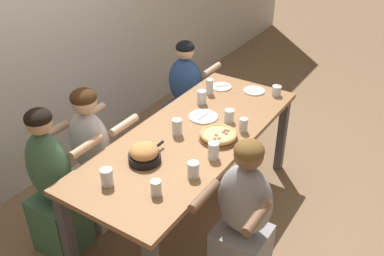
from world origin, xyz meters
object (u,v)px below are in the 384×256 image
(empty_plate_c, at_px, (203,117))
(drinking_glass_e, at_px, (229,117))
(drinking_glass_a, at_px, (193,170))
(diner_near_midleft, at_px, (243,224))
(skillet_bowl, at_px, (144,154))
(diner_far_midleft, at_px, (93,163))
(empty_plate_b, at_px, (254,91))
(diner_far_right, at_px, (186,100))
(cocktail_glass_blue, at_px, (276,91))
(diner_far_left, at_px, (54,190))
(drinking_glass_d, at_px, (213,152))
(drinking_glass_g, at_px, (177,128))
(drinking_glass_b, at_px, (202,97))
(pizza_board_main, at_px, (218,135))
(drinking_glass_c, at_px, (156,188))
(drinking_glass_i, at_px, (107,178))
(drinking_glass_h, at_px, (210,87))
(empty_plate_a, at_px, (221,87))
(drinking_glass_f, at_px, (243,125))

(empty_plate_c, distance_m, drinking_glass_e, 0.21)
(drinking_glass_a, xyz_separation_m, diner_near_midleft, (0.04, -0.35, -0.32))
(skillet_bowl, xyz_separation_m, diner_far_midleft, (0.04, 0.55, -0.32))
(empty_plate_b, relative_size, diner_far_right, 0.17)
(drinking_glass_a, bearing_deg, cocktail_glass_blue, 0.26)
(diner_far_left, bearing_deg, drinking_glass_d, 34.55)
(empty_plate_c, relative_size, drinking_glass_g, 1.82)
(drinking_glass_g, bearing_deg, drinking_glass_b, 11.36)
(pizza_board_main, distance_m, empty_plate_b, 0.85)
(drinking_glass_c, height_order, diner_far_left, diner_far_left)
(drinking_glass_a, height_order, diner_far_right, diner_far_right)
(skillet_bowl, height_order, diner_far_midleft, diner_far_midleft)
(skillet_bowl, distance_m, drinking_glass_i, 0.33)
(pizza_board_main, relative_size, drinking_glass_e, 2.82)
(drinking_glass_h, bearing_deg, cocktail_glass_blue, -60.27)
(diner_far_right, distance_m, diner_far_left, 1.69)
(skillet_bowl, relative_size, drinking_glass_a, 2.97)
(cocktail_glass_blue, bearing_deg, drinking_glass_i, 166.82)
(empty_plate_b, distance_m, drinking_glass_i, 1.69)
(pizza_board_main, xyz_separation_m, drinking_glass_i, (-0.83, 0.32, 0.02))
(drinking_glass_i, height_order, diner_far_right, diner_far_right)
(empty_plate_a, distance_m, empty_plate_b, 0.30)
(drinking_glass_f, bearing_deg, drinking_glass_d, 177.95)
(pizza_board_main, xyz_separation_m, drinking_glass_d, (-0.23, -0.09, 0.02))
(cocktail_glass_blue, height_order, drinking_glass_c, cocktail_glass_blue)
(empty_plate_c, relative_size, drinking_glass_a, 2.15)
(empty_plate_a, xyz_separation_m, diner_far_midleft, (-1.22, 0.43, -0.26))
(empty_plate_a, height_order, drinking_glass_d, drinking_glass_d)
(drinking_glass_h, xyz_separation_m, drinking_glass_i, (-1.42, -0.10, -0.01))
(empty_plate_b, height_order, drinking_glass_f, drinking_glass_f)
(cocktail_glass_blue, distance_m, drinking_glass_h, 0.58)
(drinking_glass_i, distance_m, diner_far_left, 0.60)
(empty_plate_a, relative_size, drinking_glass_c, 1.83)
(empty_plate_c, relative_size, cocktail_glass_blue, 2.15)
(empty_plate_b, bearing_deg, diner_far_left, 157.14)
(empty_plate_b, xyz_separation_m, drinking_glass_f, (-0.65, -0.22, 0.05))
(diner_far_midleft, xyz_separation_m, diner_near_midleft, (0.04, -1.27, -0.01))
(diner_far_midleft, relative_size, diner_far_left, 0.98)
(empty_plate_a, xyz_separation_m, cocktail_glass_blue, (0.13, -0.48, 0.03))
(drinking_glass_g, bearing_deg, skillet_bowl, -179.22)
(skillet_bowl, xyz_separation_m, drinking_glass_d, (0.28, -0.37, -0.01))
(drinking_glass_b, height_order, drinking_glass_c, drinking_glass_b)
(diner_far_right, bearing_deg, cocktail_glass_blue, 3.10)
(empty_plate_b, height_order, diner_far_midleft, diner_far_midleft)
(drinking_glass_f, bearing_deg, diner_far_right, 55.82)
(empty_plate_b, height_order, drinking_glass_e, drinking_glass_e)
(drinking_glass_b, height_order, drinking_glass_g, drinking_glass_g)
(diner_far_left, bearing_deg, drinking_glass_c, 8.50)
(drinking_glass_d, distance_m, diner_far_right, 1.44)
(cocktail_glass_blue, height_order, drinking_glass_d, drinking_glass_d)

